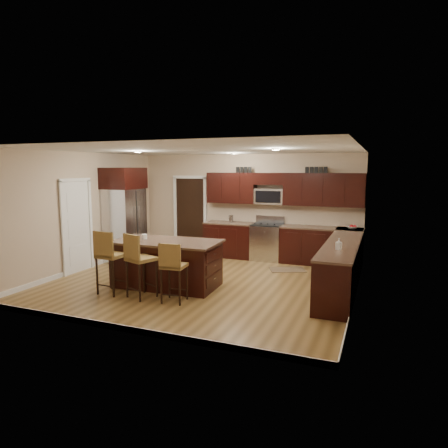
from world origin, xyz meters
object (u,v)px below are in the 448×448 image
at_px(stool_left, 109,255).
at_px(stool_right, 173,266).
at_px(island, 167,265).
at_px(stool_mid, 138,258).
at_px(range, 267,242).
at_px(refrigerator, 124,214).

relative_size(stool_left, stool_right, 1.12).
relative_size(island, stool_mid, 1.82).
bearing_deg(range, stool_mid, -109.14).
xyz_separation_m(island, stool_mid, (-0.10, -0.85, 0.31)).
xyz_separation_m(stool_mid, refrigerator, (-1.97, 2.37, 0.47)).
bearing_deg(range, island, -112.46).
relative_size(island, stool_left, 1.80).
bearing_deg(stool_left, refrigerator, 123.24).
height_order(stool_mid, refrigerator, refrigerator).
bearing_deg(refrigerator, stool_right, -41.56).
xyz_separation_m(range, island, (-1.23, -2.98, -0.04)).
bearing_deg(stool_right, stool_mid, 174.51).
bearing_deg(island, stool_right, -56.97).
bearing_deg(stool_right, refrigerator, 132.71).
relative_size(range, stool_left, 0.93).
height_order(range, stool_right, range).
bearing_deg(range, stool_left, -117.12).
xyz_separation_m(stool_left, stool_mid, (0.63, 0.00, -0.01)).
bearing_deg(refrigerator, island, -36.41).
distance_m(island, stool_left, 1.17).
xyz_separation_m(range, stool_left, (-1.96, -3.83, 0.28)).
xyz_separation_m(range, stool_mid, (-1.33, -3.82, 0.27)).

